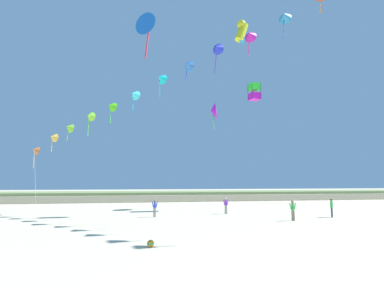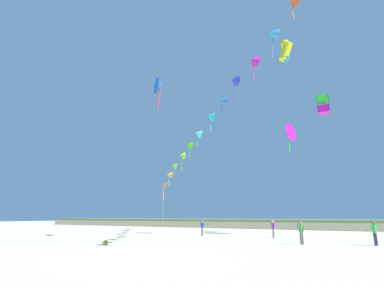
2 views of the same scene
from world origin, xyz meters
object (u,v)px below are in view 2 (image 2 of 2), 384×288
Objects in this scene: person_mid_center at (301,231)px; large_kite_high_solo at (288,133)px; person_near_left at (202,227)px; large_kite_mid_trail at (323,105)px; large_kite_low_lead at (159,86)px; beach_ball at (106,243)px; person_near_right at (273,228)px; large_kite_outer_drift at (286,51)px; person_far_left at (374,231)px.

large_kite_high_solo is (-3.36, 13.47, 11.62)m from person_mid_center.
person_near_left is 12.44m from person_mid_center.
large_kite_mid_trail is (1.40, 10.95, 13.74)m from person_mid_center.
beach_ball is at bearing -88.29° from large_kite_low_lead.
large_kite_high_solo is at bearing 67.13° from beach_ball.
large_kite_low_lead is 1.72× the size of large_kite_mid_trail.
person_mid_center is 19.21m from large_kite_low_lead.
person_near_left is at bearing -154.72° from large_kite_mid_trail.
person_near_right is 18.68m from large_kite_low_lead.
large_kite_mid_trail is (5.41, 4.62, 13.76)m from person_near_right.
large_kite_outer_drift is 8.44× the size of beach_ball.
large_kite_outer_drift reaches higher than person_far_left.
large_kite_outer_drift is at bearing -128.31° from large_kite_mid_trail.
large_kite_low_lead reaches higher than person_near_left.
person_mid_center is 5.14m from person_far_left.
person_mid_center is 14.95m from beach_ball.
person_near_right is at bearing 152.14° from person_far_left.
large_kite_high_solo reaches higher than person_near_right.
large_kite_low_lead is at bearing -136.27° from person_near_right.
person_far_left is 22.91m from large_kite_low_lead.
large_kite_mid_trail is at bearing 82.71° from person_mid_center.
beach_ball is at bearing -125.42° from large_kite_outer_drift.
large_kite_mid_trail reaches higher than beach_ball.
person_far_left is 0.48× the size of large_kite_low_lead.
person_far_left reaches higher than person_near_right.
beach_ball is at bearing -150.55° from person_far_left.
person_far_left is (4.87, 1.63, 0.02)m from person_mid_center.
person_near_left is 16.59m from large_kite_high_solo.
person_mid_center is 0.98× the size of person_far_left.
large_kite_low_lead reaches higher than person_mid_center.
person_mid_center is 4.72× the size of beach_ball.
large_kite_low_lead is 0.99× the size of large_kite_high_solo.
large_kite_low_lead is at bearing -121.10° from large_kite_high_solo.
person_near_right is 0.79× the size of large_kite_mid_trail.
large_kite_high_solo is 10.13× the size of beach_ball.
large_kite_outer_drift is (-6.43, 5.57, 19.65)m from person_far_left.
large_kite_mid_trail is 27.75m from beach_ball.
large_kite_high_solo is (-8.23, 11.84, 11.60)m from person_far_left.
large_kite_low_lead reaches higher than person_near_right.
person_mid_center is 17.62m from large_kite_mid_trail.
large_kite_high_solo is 26.57m from beach_ball.
large_kite_outer_drift reaches higher than person_mid_center.
person_mid_center is 0.56× the size of large_kite_outer_drift.
large_kite_outer_drift is at bearing 39.51° from large_kite_low_lead.
large_kite_outer_drift is (-1.56, 7.20, 19.67)m from person_mid_center.
person_far_left is 16.94m from large_kite_mid_trail.
person_near_left is 0.54× the size of large_kite_outer_drift.
large_kite_high_solo is (8.09, 8.60, 11.66)m from person_near_left.
large_kite_mid_trail is (12.85, 6.07, 13.77)m from person_near_left.
large_kite_high_solo is at bearing 104.00° from person_mid_center.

